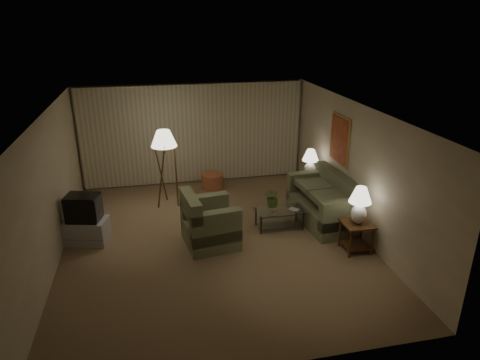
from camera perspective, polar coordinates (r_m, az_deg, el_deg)
The scene contains 16 objects.
ground at distance 8.93m, azimuth -3.40°, elevation -8.02°, with size 7.00×7.00×0.00m, color olive.
room_shell at distance 9.64m, azimuth -4.89°, elevation 5.48°, with size 6.04×7.02×2.72m.
sofa at distance 9.69m, azimuth 10.96°, elevation -3.08°, with size 2.06×1.23×0.86m.
armchair at distance 8.62m, azimuth -3.98°, elevation -5.85°, with size 1.31×1.27×0.88m.
side_table_near at distance 8.67m, azimuth 15.29°, elevation -6.64°, with size 0.56×0.56×0.60m.
side_table_far at distance 10.82m, azimuth 9.17°, elevation -0.48°, with size 0.49×0.41×0.60m.
table_lamp_near at distance 8.40m, azimuth 15.70°, elevation -2.86°, with size 0.43×0.43×0.75m.
table_lamp_far at distance 10.61m, azimuth 9.36°, elevation 2.58°, with size 0.40×0.40×0.69m.
coffee_table at distance 9.34m, azimuth 5.27°, elevation -4.77°, with size 1.07×0.58×0.41m.
tv_cabinet at distance 9.28m, azimuth -19.77°, elevation -6.40°, with size 0.95×0.72×0.50m, color #B2B2B5.
crt_tv at distance 9.06m, azimuth -20.18°, elevation -3.49°, with size 0.72×0.59×0.54m, color black.
floor_lamp at distance 10.28m, azimuth -9.90°, elevation 1.74°, with size 0.61×0.61×1.87m.
ottoman at distance 11.42m, azimuth -3.68°, elevation -0.14°, with size 0.59×0.59×0.39m, color #B36C3C.
vase at distance 9.20m, azimuth 4.42°, elevation -3.63°, with size 0.15×0.15×0.16m, color white.
flowers at distance 9.08m, azimuth 4.47°, elevation -1.89°, with size 0.40×0.35×0.45m, color #537A36.
book at distance 9.26m, azimuth 6.96°, elevation -4.06°, with size 0.15×0.21×0.02m, color olive.
Camera 1 is at (-1.12, -7.70, 4.38)m, focal length 32.00 mm.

